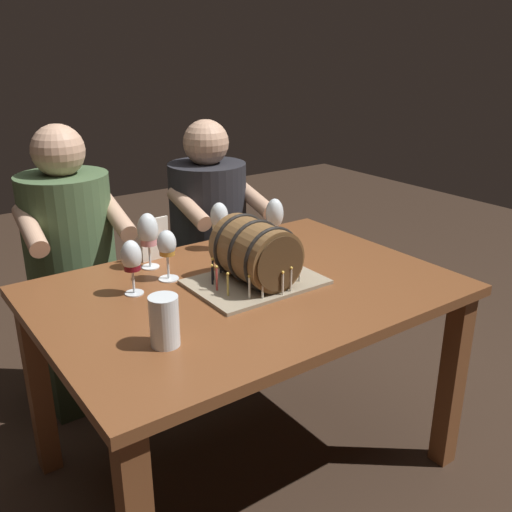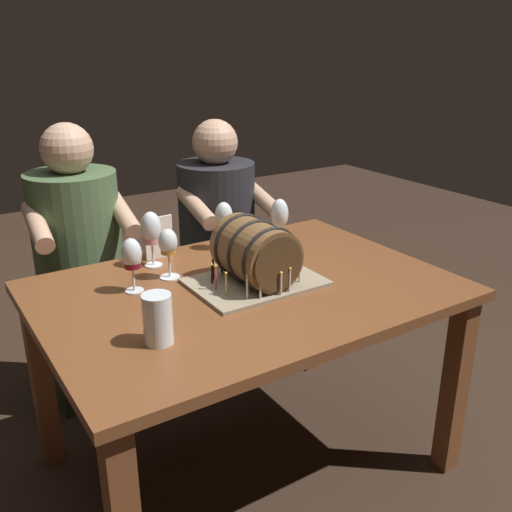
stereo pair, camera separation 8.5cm
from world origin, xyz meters
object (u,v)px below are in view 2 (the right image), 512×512
Objects in this scene: wine_glass_white at (224,218)px; person_seated_right at (218,249)px; wine_glass_amber at (168,245)px; person_seated_left at (82,274)px; barrel_cake at (256,255)px; beer_pint at (158,320)px; wine_glass_red at (132,256)px; dining_table at (246,314)px; wine_glass_rose at (151,231)px; menu_card at (159,238)px; wine_glass_empty at (280,215)px.

wine_glass_white is 0.56m from person_seated_right.
person_seated_left reaches higher than wine_glass_amber.
barrel_cake is 0.35× the size of person_seated_left.
person_seated_left is at bearing 86.01° from beer_pint.
person_seated_right is (0.66, 0.62, -0.30)m from wine_glass_red.
dining_table is 1.15× the size of person_seated_right.
wine_glass_white is 1.03× the size of wine_glass_red.
wine_glass_white is (0.09, 0.36, 0.02)m from barrel_cake.
wine_glass_white is 0.31m from wine_glass_rose.
wine_glass_amber is 0.34m from wine_glass_white.
wine_glass_rose is (-0.22, 0.34, 0.03)m from barrel_cake.
wine_glass_white is 1.17× the size of menu_card.
person_seated_right is at bearing -0.01° from person_seated_left.
barrel_cake is at bearing -110.30° from person_seated_right.
wine_glass_white is at bearing 156.81° from wine_glass_empty.
menu_card is at bearing 50.68° from wine_glass_red.
beer_pint is (-0.21, -0.53, -0.06)m from wine_glass_rose.
wine_glass_rose is at bearing 172.32° from wine_glass_empty.
wine_glass_amber is (-0.18, 0.20, 0.22)m from dining_table.
dining_table is 1.12× the size of person_seated_left.
wine_glass_rose is 1.26× the size of menu_card.
dining_table is 0.44m from wine_glass_white.
person_seated_right is (0.01, 0.51, -0.30)m from wine_glass_empty.
person_seated_right reaches higher than barrel_cake.
person_seated_right reaches higher than wine_glass_empty.
beer_pint is 0.88× the size of menu_card.
person_seated_left reaches higher than wine_glass_red.
person_seated_right is (0.46, 0.39, -0.26)m from menu_card.
barrel_cake is 0.40m from wine_glass_empty.
barrel_cake is 0.91m from person_seated_left.
person_seated_left is (-0.20, 0.39, -0.24)m from menu_card.
wine_glass_rose reaches higher than dining_table.
person_seated_left reaches higher than menu_card.
beer_pint is at bearing -118.48° from wine_glass_amber.
person_seated_left reaches higher than barrel_cake.
menu_card is 0.13× the size of person_seated_left.
wine_glass_amber is at bearing -153.16° from wine_glass_white.
wine_glass_white is 1.33× the size of beer_pint.
dining_table is 9.48× the size of beer_pint.
wine_glass_rose is at bearing -134.36° from menu_card.
person_seated_right is at bearing 69.70° from barrel_cake.
wine_glass_amber reaches higher than menu_card.
barrel_cake is at bearing -57.16° from wine_glass_rose.
menu_card is (0.05, 0.20, -0.04)m from wine_glass_amber.
wine_glass_rose is (-0.51, 0.07, 0.01)m from wine_glass_empty.
menu_card is (0.05, 0.06, -0.05)m from wine_glass_rose.
dining_table is 0.85m from person_seated_right.
wine_glass_amber is at bearing -88.99° from wine_glass_rose.
person_seated_right reaches higher than dining_table.
person_seated_right reaches higher than beer_pint.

